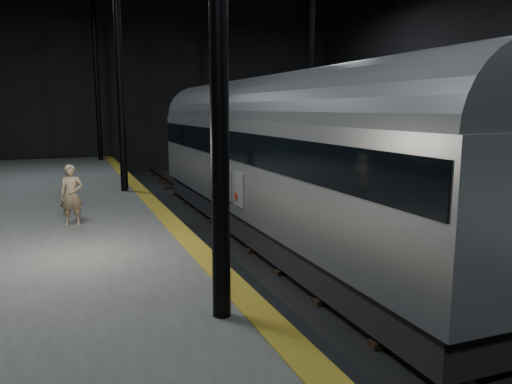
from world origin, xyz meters
TOP-DOWN VIEW (x-y plane):
  - ground at (0.00, 0.00)m, footprint 44.00×44.00m
  - tactile_strip at (-3.25, 0.00)m, footprint 0.50×43.80m
  - track at (0.00, 0.00)m, footprint 2.40×43.00m
  - train at (-0.00, 3.19)m, footprint 2.72×18.09m
  - woman at (-5.69, 2.87)m, footprint 0.63×0.47m

SIDE VIEW (x-z plane):
  - ground at x=0.00m, z-range 0.00..0.00m
  - track at x=0.00m, z-range -0.05..0.19m
  - tactile_strip at x=-3.25m, z-range 1.00..1.01m
  - woman at x=-5.69m, z-range 1.00..2.58m
  - train at x=0.00m, z-range 0.28..5.12m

